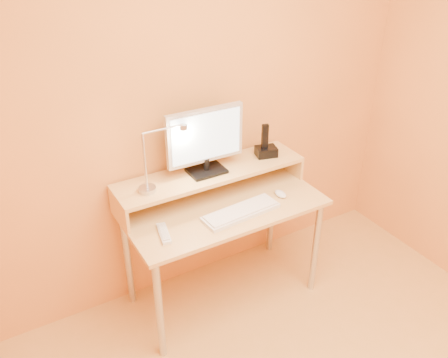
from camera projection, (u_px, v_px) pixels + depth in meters
wall_back at (196, 104)px, 2.80m from camera, size 3.00×0.04×2.50m
desk_leg_fl at (159, 310)px, 2.58m from camera, size 0.04×0.04×0.69m
desk_leg_fr at (316, 248)px, 3.06m from camera, size 0.04×0.04×0.69m
desk_leg_bl at (128, 259)px, 2.96m from camera, size 0.04×0.04×0.69m
desk_leg_br at (271, 211)px, 3.43m from camera, size 0.04×0.04×0.69m
desk_lower at (223, 206)px, 2.83m from camera, size 1.20×0.60×0.02m
shelf_riser_left at (119, 211)px, 2.64m from camera, size 0.02×0.30×0.14m
shelf_riser_right at (288, 162)px, 3.16m from camera, size 0.02×0.30×0.14m
desk_shelf at (211, 173)px, 2.86m from camera, size 1.20×0.30×0.02m
monitor_foot at (207, 171)px, 2.84m from camera, size 0.22×0.16×0.02m
monitor_neck at (206, 164)px, 2.81m from camera, size 0.04×0.04×0.07m
monitor_panel at (205, 135)px, 2.73m from camera, size 0.48×0.04×0.33m
monitor_back at (203, 134)px, 2.75m from camera, size 0.43×0.02×0.28m
monitor_screen at (207, 137)px, 2.72m from camera, size 0.44×0.01×0.29m
lamp_base at (147, 189)px, 2.64m from camera, size 0.10×0.10×0.02m
lamp_post at (145, 161)px, 2.55m from camera, size 0.01×0.01×0.33m
lamp_arm at (163, 129)px, 2.52m from camera, size 0.24×0.01×0.01m
lamp_head at (183, 127)px, 2.58m from camera, size 0.04×0.04×0.03m
lamp_bulb at (183, 130)px, 2.59m from camera, size 0.03×0.03×0.00m
phone_dock at (266, 151)px, 3.01m from camera, size 0.15×0.13×0.06m
phone_handset at (265, 136)px, 2.95m from camera, size 0.05×0.03×0.16m
phone_led at (277, 153)px, 3.00m from camera, size 0.01×0.00×0.04m
keyboard at (241, 212)px, 2.73m from camera, size 0.48×0.18×0.02m
mouse at (280, 194)px, 2.90m from camera, size 0.06×0.10×0.03m
remote_control at (164, 233)px, 2.56m from camera, size 0.09×0.19×0.02m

